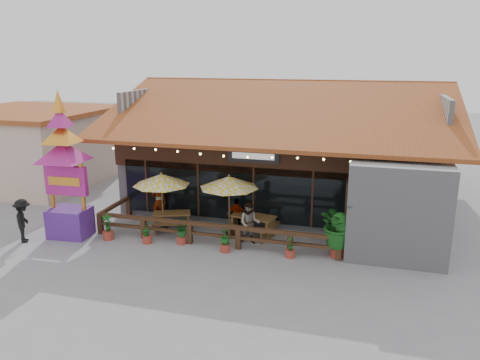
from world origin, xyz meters
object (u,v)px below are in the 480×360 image
(picnic_table_left, at_px, (172,218))
(tropical_plant, at_px, (339,225))
(umbrella_left, at_px, (161,180))
(umbrella_right, at_px, (229,182))
(thai_sign_tower, at_px, (64,156))
(picnic_table_right, at_px, (253,222))
(pedestrian, at_px, (23,221))

(picnic_table_left, bearing_deg, tropical_plant, -7.55)
(umbrella_left, distance_m, umbrella_right, 2.89)
(umbrella_right, relative_size, tropical_plant, 1.23)
(umbrella_left, distance_m, thai_sign_tower, 3.96)
(picnic_table_right, height_order, thai_sign_tower, thai_sign_tower)
(picnic_table_left, bearing_deg, umbrella_right, 1.72)
(pedestrian, bearing_deg, tropical_plant, -112.85)
(picnic_table_left, relative_size, thai_sign_tower, 0.30)
(tropical_plant, relative_size, pedestrian, 1.21)
(umbrella_left, height_order, pedestrian, umbrella_left)
(picnic_table_left, height_order, pedestrian, pedestrian)
(picnic_table_right, xyz_separation_m, tropical_plant, (3.55, -1.24, 0.65))
(thai_sign_tower, bearing_deg, umbrella_left, 26.19)
(picnic_table_right, distance_m, pedestrian, 9.20)
(umbrella_left, height_order, thai_sign_tower, thai_sign_tower)
(umbrella_left, distance_m, picnic_table_left, 1.75)
(umbrella_right, distance_m, picnic_table_right, 1.95)
(picnic_table_right, bearing_deg, umbrella_left, -173.16)
(umbrella_left, height_order, tropical_plant, umbrella_left)
(tropical_plant, bearing_deg, umbrella_left, 174.01)
(picnic_table_right, distance_m, thai_sign_tower, 8.05)
(tropical_plant, bearing_deg, picnic_table_right, 160.80)
(picnic_table_left, relative_size, picnic_table_right, 0.94)
(tropical_plant, bearing_deg, picnic_table_left, 172.45)
(picnic_table_right, relative_size, tropical_plant, 0.97)
(picnic_table_right, bearing_deg, thai_sign_tower, -163.61)
(pedestrian, bearing_deg, picnic_table_left, -92.67)
(thai_sign_tower, bearing_deg, pedestrian, -143.90)
(thai_sign_tower, bearing_deg, picnic_table_left, 26.19)
(umbrella_left, bearing_deg, umbrella_right, 4.73)
(umbrella_right, height_order, tropical_plant, umbrella_right)
(picnic_table_left, bearing_deg, thai_sign_tower, -153.81)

